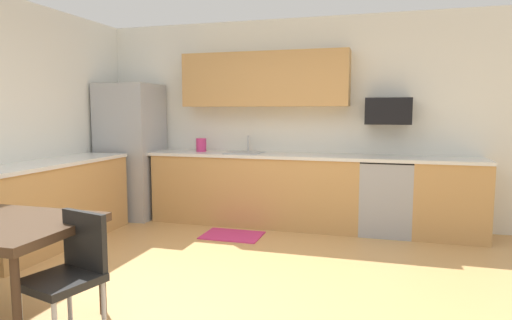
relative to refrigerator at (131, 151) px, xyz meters
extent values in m
plane|color=tan|center=(2.18, -2.22, -0.93)|extent=(12.00, 12.00, 0.00)
cube|color=silver|center=(2.18, 0.43, 0.42)|extent=(5.80, 0.10, 2.70)
cube|color=tan|center=(1.79, 0.08, -0.48)|extent=(2.72, 0.60, 0.90)
cube|color=tan|center=(4.16, 0.08, -0.48)|extent=(0.83, 0.60, 0.90)
cube|color=tan|center=(-0.12, -1.42, -0.48)|extent=(0.60, 2.00, 0.90)
cube|color=silver|center=(2.18, 0.08, -0.01)|extent=(4.80, 0.64, 0.04)
cube|color=silver|center=(-0.12, -1.42, -0.01)|extent=(0.64, 2.00, 0.04)
cube|color=tan|center=(1.88, 0.21, 0.97)|extent=(2.20, 0.34, 0.70)
cube|color=#9EA0A5|center=(0.00, 0.00, 0.00)|extent=(0.76, 0.70, 1.86)
cube|color=#999BA0|center=(3.45, 0.08, -0.49)|extent=(0.60, 0.60, 0.88)
cube|color=black|center=(3.45, 0.08, -0.03)|extent=(0.60, 0.60, 0.03)
cube|color=black|center=(3.45, 0.18, 0.56)|extent=(0.54, 0.36, 0.32)
cube|color=#A5A8AD|center=(1.64, 0.08, -0.05)|extent=(0.48, 0.40, 0.14)
cylinder|color=#B2B5BA|center=(1.64, 0.26, 0.11)|extent=(0.02, 0.02, 0.24)
cylinder|color=#422D1E|center=(1.45, -3.55, -0.58)|extent=(0.05, 0.05, 0.69)
cylinder|color=#422D1E|center=(1.45, -2.77, -0.58)|extent=(0.05, 0.05, 0.69)
cube|color=black|center=(1.53, -3.28, -0.48)|extent=(0.49, 0.49, 0.05)
cube|color=black|center=(1.58, -3.11, -0.28)|extent=(0.38, 0.14, 0.40)
cylinder|color=#B2B2B7|center=(1.41, -3.07, -0.72)|extent=(0.03, 0.03, 0.42)
cylinder|color=#B2B2B7|center=(1.74, -3.16, -0.72)|extent=(0.03, 0.03, 0.42)
cube|color=#CC3372|center=(1.69, -0.57, -0.92)|extent=(0.70, 0.50, 0.01)
cylinder|color=#CC3372|center=(1.01, 0.13, 0.09)|extent=(0.14, 0.14, 0.20)
camera|label=1|loc=(3.41, -5.46, 0.56)|focal=31.07mm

